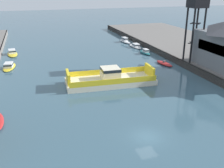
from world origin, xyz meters
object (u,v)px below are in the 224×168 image
at_px(chain_ferry, 110,79).
at_px(moored_boat_far_right, 145,52).
at_px(moored_boat_upstream_a, 136,46).
at_px(moored_boat_mid_left, 125,40).
at_px(crane_tower, 197,7).
at_px(moored_boat_near_left, 12,53).
at_px(moored_boat_mid_right, 9,66).
at_px(moored_boat_near_right, 164,63).

distance_m(chain_ferry, moored_boat_far_right, 27.34).
bearing_deg(moored_boat_upstream_a, moored_boat_mid_left, 93.32).
xyz_separation_m(moored_boat_upstream_a, crane_tower, (4.38, -24.96, 13.94)).
bearing_deg(moored_boat_near_left, moored_boat_upstream_a, -3.07).
distance_m(moored_boat_mid_left, moored_boat_mid_right, 43.09).
height_order(moored_boat_mid_left, moored_boat_far_right, moored_boat_mid_left).
xyz_separation_m(moored_boat_mid_right, moored_boat_upstream_a, (38.47, 11.92, -0.08)).
xyz_separation_m(chain_ferry, moored_boat_near_right, (17.34, 9.15, -0.77)).
relative_size(moored_boat_near_left, crane_tower, 0.50).
relative_size(chain_ferry, moored_boat_mid_left, 2.48).
xyz_separation_m(moored_boat_near_left, moored_boat_mid_left, (37.70, 6.38, 0.08)).
height_order(moored_boat_near_left, moored_boat_upstream_a, moored_boat_near_left).
distance_m(chain_ferry, crane_tower, 26.61).
bearing_deg(crane_tower, moored_boat_near_left, 147.61).
relative_size(moored_boat_near_right, moored_boat_far_right, 1.08).
xyz_separation_m(moored_boat_mid_left, moored_boat_upstream_a, (0.49, -8.42, -0.18)).
bearing_deg(moored_boat_mid_left, moored_boat_near_left, -170.40).
distance_m(chain_ferry, moored_boat_near_left, 37.84).
distance_m(chain_ferry, moored_boat_near_right, 19.62).
distance_m(moored_boat_upstream_a, crane_tower, 28.92).
relative_size(moored_boat_near_left, moored_boat_mid_left, 1.06).
bearing_deg(crane_tower, moored_boat_far_right, 107.45).
xyz_separation_m(chain_ferry, crane_tower, (22.48, 5.06, 13.31)).
bearing_deg(chain_ferry, moored_boat_upstream_a, 58.91).
xyz_separation_m(chain_ferry, moored_boat_near_left, (-20.09, 32.06, -0.52)).
height_order(moored_boat_near_right, moored_boat_mid_right, moored_boat_mid_right).
relative_size(moored_boat_mid_left, moored_boat_mid_right, 0.92).
distance_m(moored_boat_near_left, moored_boat_near_right, 43.89).
relative_size(moored_boat_mid_left, moored_boat_far_right, 1.28).
bearing_deg(moored_boat_mid_right, moored_boat_near_left, 88.85).
distance_m(moored_boat_mid_right, crane_tower, 46.89).
distance_m(chain_ferry, moored_boat_upstream_a, 35.06).
xyz_separation_m(moored_boat_mid_left, moored_boat_mid_right, (-37.98, -20.34, -0.09)).
bearing_deg(moored_boat_mid_right, moored_boat_far_right, 4.44).
height_order(moored_boat_far_right, crane_tower, crane_tower).
bearing_deg(chain_ferry, moored_boat_mid_left, 65.38).
bearing_deg(moored_boat_upstream_a, moored_boat_mid_right, -162.79).
distance_m(moored_boat_mid_left, crane_tower, 36.43).
relative_size(moored_boat_mid_right, moored_boat_far_right, 1.39).
xyz_separation_m(chain_ferry, moored_boat_mid_left, (17.61, 38.44, -0.45)).
xyz_separation_m(moored_boat_near_right, moored_boat_mid_right, (-37.71, 8.95, 0.23)).
height_order(moored_boat_mid_right, crane_tower, crane_tower).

